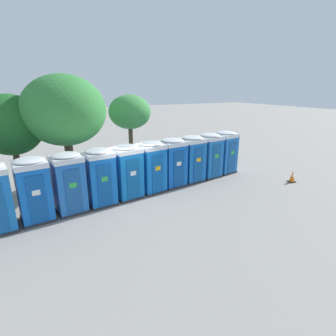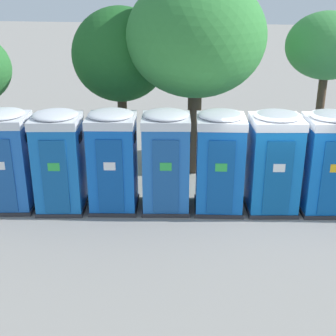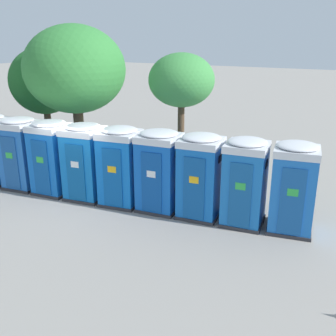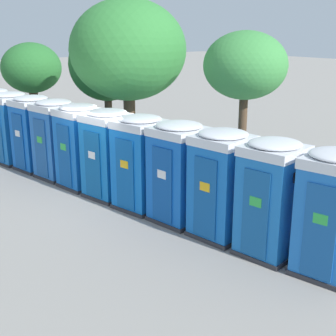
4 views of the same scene
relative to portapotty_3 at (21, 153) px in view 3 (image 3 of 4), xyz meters
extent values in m
plane|color=gray|center=(2.61, 0.38, -1.28)|extent=(120.00, 120.00, 0.00)
cube|color=black|center=(-0.74, -0.10, 0.60)|extent=(0.07, 0.36, 0.20)
cube|color=#2D2D33|center=(0.00, 0.01, -1.23)|extent=(1.34, 1.35, 0.10)
cube|color=blue|center=(0.00, 0.01, -0.13)|extent=(1.27, 1.29, 2.10)
cube|color=#194E94|center=(0.08, -0.57, -0.21)|extent=(0.61, 0.12, 1.85)
cube|color=green|center=(0.09, -0.59, 0.07)|extent=(0.28, 0.05, 0.20)
cube|color=black|center=(0.57, 0.09, 0.60)|extent=(0.08, 0.36, 0.20)
cube|color=silver|center=(0.00, 0.01, 1.02)|extent=(1.31, 1.33, 0.20)
ellipsoid|color=silver|center=(0.00, 0.01, 1.17)|extent=(1.25, 1.26, 0.18)
cube|color=#2D2D33|center=(1.31, 0.16, -1.23)|extent=(1.31, 1.32, 0.10)
cube|color=blue|center=(1.31, 0.16, -0.13)|extent=(1.25, 1.26, 2.10)
cube|color=#0D4B98|center=(1.37, -0.42, -0.21)|extent=(0.62, 0.10, 1.85)
cube|color=green|center=(1.37, -0.44, 0.07)|extent=(0.28, 0.04, 0.20)
cube|color=black|center=(1.88, 0.22, 0.60)|extent=(0.06, 0.36, 0.20)
cube|color=silver|center=(1.31, 0.16, 1.02)|extent=(1.28, 1.29, 0.20)
ellipsoid|color=silver|center=(1.31, 0.16, 1.17)|extent=(1.22, 1.23, 0.18)
cube|color=#2D2D33|center=(2.61, 0.33, -1.23)|extent=(1.39, 1.38, 0.10)
cube|color=blue|center=(2.61, 0.33, -0.13)|extent=(1.33, 1.31, 2.10)
cube|color=#0C5297|center=(2.71, -0.25, -0.21)|extent=(0.64, 0.13, 1.85)
cube|color=white|center=(2.71, -0.27, 0.07)|extent=(0.28, 0.05, 0.20)
cube|color=black|center=(3.20, 0.42, 0.60)|extent=(0.08, 0.36, 0.20)
cube|color=silver|center=(2.61, 0.33, 1.02)|extent=(1.37, 1.35, 0.20)
ellipsoid|color=silver|center=(2.61, 0.33, 1.17)|extent=(1.30, 1.28, 0.18)
cube|color=#2D2D33|center=(3.92, 0.51, -1.23)|extent=(1.39, 1.38, 0.10)
cube|color=blue|center=(3.92, 0.51, -0.13)|extent=(1.32, 1.31, 2.10)
cube|color=#0B509F|center=(4.01, -0.06, -0.21)|extent=(0.63, 0.13, 1.85)
cube|color=yellow|center=(4.02, -0.08, 0.07)|extent=(0.28, 0.05, 0.20)
cube|color=black|center=(4.50, 0.61, 0.60)|extent=(0.08, 0.36, 0.20)
cube|color=silver|center=(3.92, 0.51, 1.02)|extent=(1.36, 1.35, 0.20)
ellipsoid|color=silver|center=(3.92, 0.51, 1.17)|extent=(1.30, 1.29, 0.18)
cube|color=#2D2D33|center=(5.22, 0.73, -1.23)|extent=(1.36, 1.33, 0.10)
cube|color=blue|center=(5.22, 0.73, -0.13)|extent=(1.30, 1.27, 2.10)
cube|color=#0D4596|center=(5.28, 0.15, -0.21)|extent=(0.64, 0.10, 1.85)
cube|color=white|center=(5.29, 0.13, 0.07)|extent=(0.28, 0.04, 0.20)
cube|color=black|center=(5.81, 0.80, 0.60)|extent=(0.07, 0.36, 0.20)
cube|color=silver|center=(5.22, 0.73, 1.02)|extent=(1.34, 1.31, 0.20)
ellipsoid|color=silver|center=(5.22, 0.73, 1.17)|extent=(1.27, 1.24, 0.18)
cube|color=#2D2D33|center=(6.52, 0.90, -1.23)|extent=(1.33, 1.33, 0.10)
cube|color=blue|center=(6.52, 0.90, -0.13)|extent=(1.26, 1.26, 2.10)
cube|color=#0F4C95|center=(6.59, 0.32, -0.21)|extent=(0.63, 0.10, 1.85)
cube|color=yellow|center=(6.59, 0.30, 0.07)|extent=(0.28, 0.04, 0.20)
cube|color=black|center=(7.10, 0.97, 0.60)|extent=(0.06, 0.36, 0.20)
cube|color=silver|center=(6.52, 0.90, 1.02)|extent=(1.30, 1.30, 0.20)
ellipsoid|color=silver|center=(6.52, 0.90, 1.17)|extent=(1.24, 1.24, 0.18)
cube|color=#2D2D33|center=(7.83, 1.06, -1.23)|extent=(1.30, 1.33, 0.10)
cube|color=blue|center=(7.83, 1.06, -0.13)|extent=(1.24, 1.26, 2.10)
cube|color=#135195|center=(7.90, 0.47, -0.21)|extent=(0.61, 0.10, 1.85)
cube|color=green|center=(7.90, 0.46, 0.07)|extent=(0.28, 0.04, 0.20)
cube|color=black|center=(8.39, 1.12, 0.60)|extent=(0.07, 0.36, 0.20)
cube|color=silver|center=(7.83, 1.06, 1.02)|extent=(1.28, 1.30, 0.20)
ellipsoid|color=silver|center=(7.83, 1.06, 1.17)|extent=(1.21, 1.24, 0.18)
cube|color=#2D2D33|center=(9.13, 1.29, -1.23)|extent=(1.38, 1.39, 0.10)
cube|color=blue|center=(9.13, 1.29, -0.13)|extent=(1.32, 1.32, 2.10)
cube|color=#16519A|center=(9.23, 0.71, -0.21)|extent=(0.62, 0.14, 1.85)
cube|color=green|center=(9.23, 0.70, 0.07)|extent=(0.28, 0.06, 0.20)
cube|color=black|center=(9.70, 1.39, 0.60)|extent=(0.09, 0.36, 0.20)
cube|color=silver|center=(9.13, 1.29, 1.02)|extent=(1.36, 1.36, 0.20)
ellipsoid|color=silver|center=(9.13, 1.29, 1.17)|extent=(1.29, 1.30, 0.18)
cylinder|color=#4C3826|center=(4.19, 4.15, 0.26)|extent=(0.26, 0.26, 3.09)
ellipsoid|color=#3D8C42|center=(4.19, 4.15, 2.35)|extent=(2.47, 2.47, 2.00)
cylinder|color=#4C3826|center=(-1.90, 3.20, 0.02)|extent=(0.29, 0.29, 2.61)
ellipsoid|color=#1E5B23|center=(-1.90, 3.20, 2.09)|extent=(2.89, 2.89, 2.80)
cylinder|color=#4C3826|center=(0.42, 2.59, 0.25)|extent=(0.40, 0.40, 3.07)
ellipsoid|color=#337F38|center=(0.42, 2.59, 2.70)|extent=(3.87, 3.87, 3.32)
camera|label=1|loc=(-1.00, -10.84, 3.76)|focal=28.00mm
camera|label=2|loc=(1.72, -10.65, 4.05)|focal=50.00mm
camera|label=3|loc=(10.99, -9.09, 3.91)|focal=42.00mm
camera|label=4|loc=(13.59, -6.45, 3.43)|focal=50.00mm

